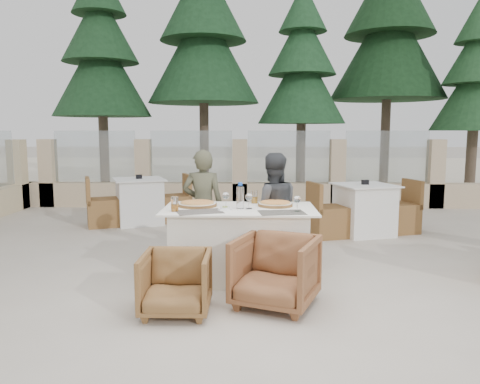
{
  "coord_description": "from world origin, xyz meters",
  "views": [
    {
      "loc": [
        0.22,
        -4.81,
        1.59
      ],
      "look_at": [
        0.1,
        0.35,
        0.9
      ],
      "focal_mm": 35.0,
      "sensor_mm": 36.0,
      "label": 1
    }
  ],
  "objects_px": {
    "wine_glass_centre": "(226,199)",
    "bg_table_b": "(364,210)",
    "wine_glass_corner": "(297,203)",
    "bg_table_a": "(140,201)",
    "diner_right": "(272,210)",
    "dining_table": "(239,244)",
    "beer_glass_left": "(175,204)",
    "water_bottle": "(240,195)",
    "armchair_far_right": "(274,238)",
    "diner_left": "(203,206)",
    "armchair_far_left": "(201,237)",
    "pizza_right": "(275,204)",
    "beer_glass_right": "(254,197)",
    "armchair_near_left": "(176,283)",
    "wine_glass_near": "(249,200)",
    "pizza_left": "(197,204)",
    "olive_dish": "(225,208)",
    "armchair_near_right": "(275,271)"
  },
  "relations": [
    {
      "from": "pizza_right",
      "to": "wine_glass_near",
      "type": "bearing_deg",
      "value": -147.51
    },
    {
      "from": "beer_glass_left",
      "to": "diner_right",
      "type": "height_order",
      "value": "diner_right"
    },
    {
      "from": "pizza_right",
      "to": "beer_glass_left",
      "type": "xyz_separation_m",
      "value": [
        -1.03,
        -0.36,
        0.05
      ]
    },
    {
      "from": "wine_glass_centre",
      "to": "bg_table_a",
      "type": "relative_size",
      "value": 0.11
    },
    {
      "from": "armchair_near_right",
      "to": "wine_glass_near",
      "type": "bearing_deg",
      "value": 130.38
    },
    {
      "from": "wine_glass_near",
      "to": "pizza_right",
      "type": "bearing_deg",
      "value": 32.49
    },
    {
      "from": "pizza_right",
      "to": "armchair_far_right",
      "type": "xyz_separation_m",
      "value": [
        0.02,
        0.5,
        -0.5
      ]
    },
    {
      "from": "water_bottle",
      "to": "bg_table_b",
      "type": "relative_size",
      "value": 0.17
    },
    {
      "from": "diner_left",
      "to": "bg_table_a",
      "type": "distance_m",
      "value": 2.63
    },
    {
      "from": "wine_glass_centre",
      "to": "armchair_far_right",
      "type": "height_order",
      "value": "wine_glass_centre"
    },
    {
      "from": "beer_glass_left",
      "to": "bg_table_a",
      "type": "xyz_separation_m",
      "value": [
        -1.12,
        3.17,
        -0.46
      ]
    },
    {
      "from": "water_bottle",
      "to": "pizza_left",
      "type": "bearing_deg",
      "value": 163.28
    },
    {
      "from": "wine_glass_corner",
      "to": "wine_glass_centre",
      "type": "bearing_deg",
      "value": 160.57
    },
    {
      "from": "wine_glass_centre",
      "to": "olive_dish",
      "type": "bearing_deg",
      "value": -90.04
    },
    {
      "from": "diner_left",
      "to": "pizza_left",
      "type": "bearing_deg",
      "value": 90.79
    },
    {
      "from": "beer_glass_right",
      "to": "olive_dish",
      "type": "distance_m",
      "value": 0.58
    },
    {
      "from": "pizza_left",
      "to": "beer_glass_left",
      "type": "relative_size",
      "value": 2.8
    },
    {
      "from": "wine_glass_corner",
      "to": "bg_table_a",
      "type": "height_order",
      "value": "wine_glass_corner"
    },
    {
      "from": "water_bottle",
      "to": "armchair_far_right",
      "type": "relative_size",
      "value": 0.43
    },
    {
      "from": "dining_table",
      "to": "beer_glass_left",
      "type": "height_order",
      "value": "beer_glass_left"
    },
    {
      "from": "water_bottle",
      "to": "bg_table_b",
      "type": "bearing_deg",
      "value": 50.43
    },
    {
      "from": "beer_glass_left",
      "to": "diner_left",
      "type": "height_order",
      "value": "diner_left"
    },
    {
      "from": "wine_glass_centre",
      "to": "wine_glass_near",
      "type": "relative_size",
      "value": 1.0
    },
    {
      "from": "beer_glass_right",
      "to": "diner_left",
      "type": "distance_m",
      "value": 0.73
    },
    {
      "from": "dining_table",
      "to": "wine_glass_corner",
      "type": "distance_m",
      "value": 0.79
    },
    {
      "from": "beer_glass_left",
      "to": "diner_left",
      "type": "distance_m",
      "value": 0.95
    },
    {
      "from": "armchair_near_left",
      "to": "olive_dish",
      "type": "bearing_deg",
      "value": 64.81
    },
    {
      "from": "bg_table_b",
      "to": "wine_glass_centre",
      "type": "bearing_deg",
      "value": -149.28
    },
    {
      "from": "beer_glass_left",
      "to": "olive_dish",
      "type": "relative_size",
      "value": 1.36
    },
    {
      "from": "armchair_far_left",
      "to": "bg_table_b",
      "type": "xyz_separation_m",
      "value": [
        2.34,
        1.48,
        0.1
      ]
    },
    {
      "from": "wine_glass_corner",
      "to": "armchair_far_left",
      "type": "relative_size",
      "value": 0.3
    },
    {
      "from": "wine_glass_corner",
      "to": "armchair_near_left",
      "type": "relative_size",
      "value": 0.31
    },
    {
      "from": "armchair_far_left",
      "to": "pizza_right",
      "type": "bearing_deg",
      "value": 157.72
    },
    {
      "from": "diner_right",
      "to": "beer_glass_right",
      "type": "bearing_deg",
      "value": 27.91
    },
    {
      "from": "wine_glass_centre",
      "to": "bg_table_b",
      "type": "xyz_separation_m",
      "value": [
        1.99,
        2.15,
        -0.48
      ]
    },
    {
      "from": "olive_dish",
      "to": "armchair_far_left",
      "type": "height_order",
      "value": "olive_dish"
    },
    {
      "from": "wine_glass_near",
      "to": "bg_table_b",
      "type": "bearing_deg",
      "value": 52.07
    },
    {
      "from": "bg_table_b",
      "to": "diner_right",
      "type": "bearing_deg",
      "value": -147.04
    },
    {
      "from": "beer_glass_right",
      "to": "armchair_near_left",
      "type": "relative_size",
      "value": 0.24
    },
    {
      "from": "water_bottle",
      "to": "armchair_far_left",
      "type": "bearing_deg",
      "value": 123.93
    },
    {
      "from": "wine_glass_centre",
      "to": "bg_table_b",
      "type": "height_order",
      "value": "wine_glass_centre"
    },
    {
      "from": "beer_glass_right",
      "to": "beer_glass_left",
      "type": "bearing_deg",
      "value": -145.49
    },
    {
      "from": "wine_glass_centre",
      "to": "dining_table",
      "type": "bearing_deg",
      "value": -15.56
    },
    {
      "from": "wine_glass_centre",
      "to": "diner_left",
      "type": "xyz_separation_m",
      "value": [
        -0.31,
        0.64,
        -0.18
      ]
    },
    {
      "from": "armchair_near_left",
      "to": "diner_left",
      "type": "height_order",
      "value": "diner_left"
    },
    {
      "from": "armchair_near_left",
      "to": "armchair_near_right",
      "type": "xyz_separation_m",
      "value": [
        0.87,
        0.2,
        0.05
      ]
    },
    {
      "from": "diner_left",
      "to": "diner_right",
      "type": "relative_size",
      "value": 1.02
    },
    {
      "from": "olive_dish",
      "to": "armchair_near_left",
      "type": "bearing_deg",
      "value": -115.08
    },
    {
      "from": "armchair_far_left",
      "to": "armchair_far_right",
      "type": "height_order",
      "value": "armchair_far_right"
    },
    {
      "from": "wine_glass_corner",
      "to": "beer_glass_right",
      "type": "relative_size",
      "value": 1.29
    }
  ]
}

